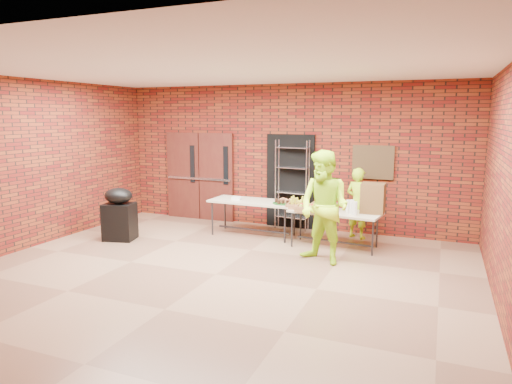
% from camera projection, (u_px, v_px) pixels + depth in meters
% --- Properties ---
extents(room, '(8.08, 7.08, 3.28)m').
position_uv_depth(room, '(214.00, 175.00, 7.01)').
color(room, brown).
rests_on(room, ground).
extents(double_doors, '(1.78, 0.12, 2.10)m').
position_uv_depth(double_doors, '(200.00, 176.00, 11.06)').
color(double_doors, '#481E14').
rests_on(double_doors, room).
extents(dark_doorway, '(1.10, 0.06, 2.10)m').
position_uv_depth(dark_doorway, '(290.00, 181.00, 10.22)').
color(dark_doorway, black).
rests_on(dark_doorway, room).
extents(bronze_plaque, '(0.85, 0.04, 0.70)m').
position_uv_depth(bronze_plaque, '(373.00, 162.00, 9.45)').
color(bronze_plaque, '#41311A').
rests_on(bronze_plaque, room).
extents(wire_rack, '(0.75, 0.34, 1.98)m').
position_uv_depth(wire_rack, '(292.00, 185.00, 10.06)').
color(wire_rack, '#B3B3BA').
rests_on(wire_rack, room).
extents(table_left, '(1.84, 0.81, 0.75)m').
position_uv_depth(table_left, '(253.00, 203.00, 9.56)').
color(table_left, '#B6A88B').
rests_on(table_left, room).
extents(table_right, '(1.78, 0.91, 0.70)m').
position_uv_depth(table_right, '(335.00, 214.00, 8.69)').
color(table_right, '#B6A88B').
rests_on(table_right, room).
extents(basket_bananas, '(0.40, 0.31, 0.12)m').
position_uv_depth(basket_bananas, '(298.00, 206.00, 8.92)').
color(basket_bananas, '#A26B41').
rests_on(basket_bananas, table_right).
extents(basket_oranges, '(0.49, 0.38, 0.15)m').
position_uv_depth(basket_oranges, '(324.00, 206.00, 8.84)').
color(basket_oranges, '#A26B41').
rests_on(basket_oranges, table_right).
extents(basket_apples, '(0.45, 0.35, 0.14)m').
position_uv_depth(basket_apples, '(308.00, 208.00, 8.66)').
color(basket_apples, '#A26B41').
rests_on(basket_apples, table_right).
extents(muffin_tray, '(0.42, 0.42, 0.11)m').
position_uv_depth(muffin_tray, '(283.00, 201.00, 9.20)').
color(muffin_tray, '#134916').
rests_on(muffin_tray, table_left).
extents(napkin_box, '(0.19, 0.13, 0.06)m').
position_uv_depth(napkin_box, '(237.00, 198.00, 9.63)').
color(napkin_box, white).
rests_on(napkin_box, table_left).
extents(coffee_dispenser, '(0.43, 0.38, 0.56)m').
position_uv_depth(coffee_dispenser, '(373.00, 198.00, 8.50)').
color(coffee_dispenser, '#543B1C').
rests_on(coffee_dispenser, table_right).
extents(cup_stack_front, '(0.09, 0.09, 0.27)m').
position_uv_depth(cup_stack_front, '(352.00, 207.00, 8.40)').
color(cup_stack_front, white).
rests_on(cup_stack_front, table_right).
extents(cup_stack_mid, '(0.08, 0.08, 0.25)m').
position_uv_depth(cup_stack_mid, '(355.00, 209.00, 8.30)').
color(cup_stack_mid, white).
rests_on(cup_stack_mid, table_right).
extents(cup_stack_back, '(0.08, 0.08, 0.24)m').
position_uv_depth(cup_stack_back, '(348.00, 206.00, 8.55)').
color(cup_stack_back, white).
rests_on(cup_stack_back, table_right).
extents(covered_grill, '(0.69, 0.62, 1.07)m').
position_uv_depth(covered_grill, '(119.00, 214.00, 9.25)').
color(covered_grill, black).
rests_on(covered_grill, room).
extents(volunteer_woman, '(0.63, 0.53, 1.46)m').
position_uv_depth(volunteer_woman, '(358.00, 203.00, 9.35)').
color(volunteer_woman, '#B5F21A').
rests_on(volunteer_woman, room).
extents(volunteer_man, '(1.15, 1.03, 1.93)m').
position_uv_depth(volunteer_man, '(324.00, 207.00, 7.72)').
color(volunteer_man, '#B5F21A').
rests_on(volunteer_man, room).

